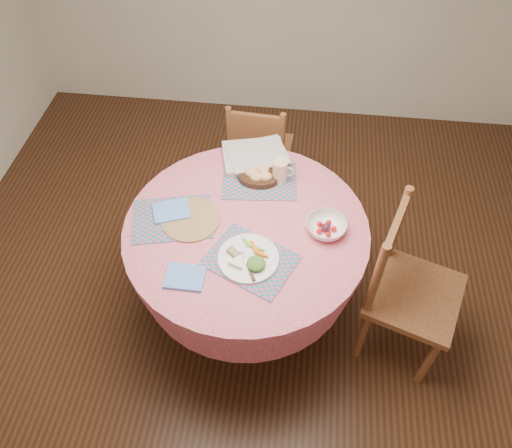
# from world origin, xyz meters

# --- Properties ---
(ground) EXTENTS (4.00, 4.00, 0.00)m
(ground) POSITION_xyz_m (0.00, 0.00, 0.00)
(ground) COLOR #331C0F
(ground) RESTS_ON ground
(room_envelope) EXTENTS (4.01, 4.01, 2.71)m
(room_envelope) POSITION_xyz_m (0.00, 0.00, 1.71)
(room_envelope) COLOR silver
(room_envelope) RESTS_ON ground
(dining_table) EXTENTS (1.24, 1.24, 0.75)m
(dining_table) POSITION_xyz_m (0.00, 0.00, 0.56)
(dining_table) COLOR pink
(dining_table) RESTS_ON ground
(chair_right) EXTENTS (0.57, 0.58, 1.00)m
(chair_right) POSITION_xyz_m (0.83, -0.11, 0.52)
(chair_right) COLOR brown
(chair_right) RESTS_ON ground
(chair_back) EXTENTS (0.43, 0.41, 0.87)m
(chair_back) POSITION_xyz_m (-0.04, 0.91, 0.45)
(chair_back) COLOR brown
(chair_back) RESTS_ON ground
(placemat_front) EXTENTS (0.49, 0.44, 0.01)m
(placemat_front) POSITION_xyz_m (0.05, -0.20, 0.75)
(placemat_front) COLOR #157878
(placemat_front) RESTS_ON dining_table
(placemat_left) EXTENTS (0.46, 0.38, 0.01)m
(placemat_left) POSITION_xyz_m (-0.38, 0.01, 0.75)
(placemat_left) COLOR #157878
(placemat_left) RESTS_ON dining_table
(placemat_back) EXTENTS (0.43, 0.34, 0.01)m
(placemat_back) POSITION_xyz_m (0.03, 0.34, 0.75)
(placemat_back) COLOR #157878
(placemat_back) RESTS_ON dining_table
(wicker_trivet) EXTENTS (0.30, 0.30, 0.01)m
(wicker_trivet) POSITION_xyz_m (-0.28, 0.01, 0.76)
(wicker_trivet) COLOR olive
(wicker_trivet) RESTS_ON dining_table
(napkin_near) EXTENTS (0.18, 0.14, 0.01)m
(napkin_near) POSITION_xyz_m (-0.24, -0.34, 0.76)
(napkin_near) COLOR #5B8DEB
(napkin_near) RESTS_ON dining_table
(napkin_far) EXTENTS (0.22, 0.19, 0.01)m
(napkin_far) POSITION_xyz_m (-0.39, 0.05, 0.76)
(napkin_far) COLOR #5B8DEB
(napkin_far) RESTS_ON placemat_left
(dinner_plate) EXTENTS (0.29, 0.29, 0.05)m
(dinner_plate) POSITION_xyz_m (0.04, -0.21, 0.77)
(dinner_plate) COLOR white
(dinner_plate) RESTS_ON placemat_front
(bread_bowl) EXTENTS (0.23, 0.23, 0.08)m
(bread_bowl) POSITION_xyz_m (0.02, 0.34, 0.78)
(bread_bowl) COLOR black
(bread_bowl) RESTS_ON placemat_back
(latte_mug) EXTENTS (0.12, 0.08, 0.13)m
(latte_mug) POSITION_xyz_m (0.14, 0.35, 0.82)
(latte_mug) COLOR beige
(latte_mug) RESTS_ON placemat_back
(fruit_bowl) EXTENTS (0.20, 0.20, 0.06)m
(fruit_bowl) POSITION_xyz_m (0.40, 0.02, 0.78)
(fruit_bowl) COLOR white
(fruit_bowl) RESTS_ON dining_table
(newspaper_stack) EXTENTS (0.41, 0.36, 0.04)m
(newspaper_stack) POSITION_xyz_m (-0.02, 0.50, 0.78)
(newspaper_stack) COLOR silver
(newspaper_stack) RESTS_ON dining_table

